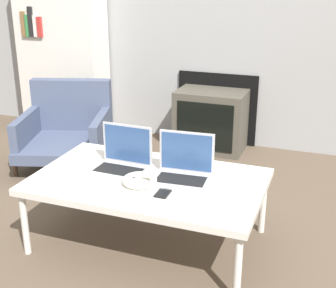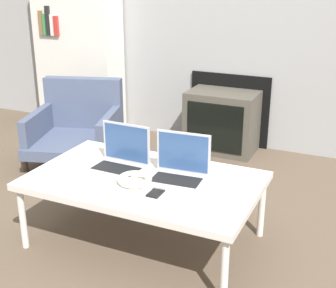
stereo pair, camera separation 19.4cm
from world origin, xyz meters
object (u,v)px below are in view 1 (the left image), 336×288
(tv, at_px, (211,120))
(armchair, at_px, (68,127))
(phone, at_px, (164,192))
(laptop_left, at_px, (122,161))
(headphones, at_px, (140,180))
(laptop_right, at_px, (183,170))

(tv, bearing_deg, armchair, -145.37)
(phone, distance_m, tv, 1.67)
(laptop_left, bearing_deg, armchair, 138.65)
(headphones, distance_m, phone, 0.17)
(laptop_left, xyz_separation_m, armchair, (-0.85, 0.80, -0.15))
(tv, relative_size, armchair, 0.69)
(phone, relative_size, tv, 0.21)
(headphones, bearing_deg, phone, -20.69)
(laptop_right, xyz_separation_m, headphones, (-0.19, -0.13, -0.04))
(headphones, relative_size, armchair, 0.22)
(headphones, bearing_deg, laptop_right, 34.36)
(laptop_right, bearing_deg, tv, 95.66)
(laptop_right, xyz_separation_m, phone, (-0.04, -0.19, -0.05))
(phone, height_order, tv, tv)
(laptop_left, height_order, tv, laptop_left)
(laptop_right, bearing_deg, phone, -104.73)
(headphones, relative_size, phone, 1.51)
(tv, bearing_deg, laptop_right, -80.21)
(laptop_right, bearing_deg, laptop_left, 175.86)
(tv, bearing_deg, phone, -82.52)
(laptop_right, height_order, phone, laptop_right)
(phone, xyz_separation_m, armchair, (-1.17, 0.99, -0.11))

